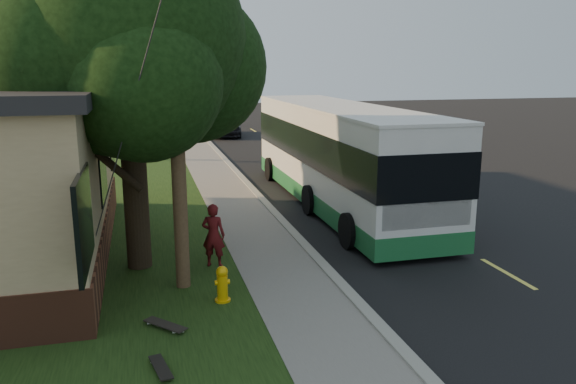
% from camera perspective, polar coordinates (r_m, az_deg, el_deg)
% --- Properties ---
extents(ground, '(120.00, 120.00, 0.00)m').
position_cam_1_polar(ground, '(12.20, 5.73, -9.99)').
color(ground, black).
rests_on(ground, ground).
extents(road, '(8.00, 80.00, 0.01)m').
position_cam_1_polar(road, '(22.52, 6.44, 0.66)').
color(road, black).
rests_on(road, ground).
extents(curb, '(0.25, 80.00, 0.12)m').
position_cam_1_polar(curb, '(21.41, -3.60, 0.23)').
color(curb, gray).
rests_on(curb, ground).
extents(sidewalk, '(2.00, 80.00, 0.08)m').
position_cam_1_polar(sidewalk, '(21.25, -6.25, 0.03)').
color(sidewalk, slate).
rests_on(sidewalk, ground).
extents(grass_verge, '(5.00, 80.00, 0.07)m').
position_cam_1_polar(grass_verge, '(21.04, -15.71, -0.52)').
color(grass_verge, black).
rests_on(grass_verge, ground).
extents(fire_hydrant, '(0.32, 0.32, 0.74)m').
position_cam_1_polar(fire_hydrant, '(11.44, -6.69, -9.26)').
color(fire_hydrant, '#E1A60B').
rests_on(fire_hydrant, grass_verge).
extents(utility_pole, '(2.86, 3.21, 9.07)m').
position_cam_1_polar(utility_pole, '(11.53, -11.52, 12.15)').
color(utility_pole, '#473321').
rests_on(utility_pole, ground).
extents(leafy_tree, '(6.30, 6.00, 7.80)m').
position_cam_1_polar(leafy_tree, '(13.17, -15.96, 14.31)').
color(leafy_tree, black).
rests_on(leafy_tree, grass_verge).
extents(bare_tree_near, '(1.38, 1.21, 4.31)m').
position_cam_1_polar(bare_tree_near, '(28.63, -13.78, 7.31)').
color(bare_tree_near, black).
rests_on(bare_tree_near, grass_verge).
extents(bare_tree_far, '(1.38, 1.21, 4.03)m').
position_cam_1_polar(bare_tree_far, '(40.61, -13.44, 8.64)').
color(bare_tree_far, black).
rests_on(bare_tree_far, grass_verge).
extents(traffic_signal, '(0.18, 0.22, 5.50)m').
position_cam_1_polar(traffic_signal, '(44.77, -9.11, 10.67)').
color(traffic_signal, '#2D2D30').
rests_on(traffic_signal, ground).
extents(transit_bus, '(2.90, 12.58, 3.40)m').
position_cam_1_polar(transit_bus, '(19.10, 5.12, 4.02)').
color(transit_bus, silver).
rests_on(transit_bus, ground).
extents(skateboarder, '(0.65, 0.55, 1.51)m').
position_cam_1_polar(skateboarder, '(13.25, -7.59, -4.37)').
color(skateboarder, '#531012').
rests_on(skateboarder, grass_verge).
extents(skateboard_main, '(0.37, 0.83, 0.08)m').
position_cam_1_polar(skateboard_main, '(9.33, -12.80, -16.99)').
color(skateboard_main, black).
rests_on(skateboard_main, grass_verge).
extents(skateboard_spare, '(0.77, 0.82, 0.08)m').
position_cam_1_polar(skateboard_spare, '(10.62, -12.36, -13.06)').
color(skateboard_spare, black).
rests_on(skateboard_spare, grass_verge).
extents(distant_car, '(2.39, 5.05, 1.67)m').
position_cam_1_polar(distant_car, '(38.40, -6.46, 6.93)').
color(distant_car, black).
rests_on(distant_car, ground).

